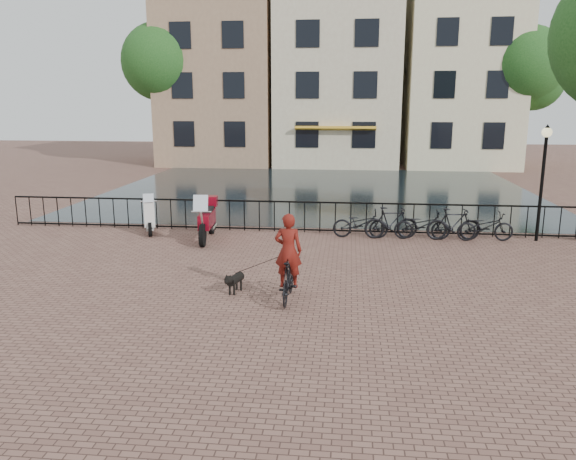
# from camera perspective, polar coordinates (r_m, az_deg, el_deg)

# --- Properties ---
(ground) EXTENTS (100.00, 100.00, 0.00)m
(ground) POSITION_cam_1_polar(r_m,az_deg,el_deg) (10.85, -1.75, -9.72)
(ground) COLOR brown
(ground) RESTS_ON ground
(canal_water) EXTENTS (20.00, 20.00, 0.00)m
(canal_water) POSITION_cam_1_polar(r_m,az_deg,el_deg) (27.57, 3.24, 4.13)
(canal_water) COLOR black
(canal_water) RESTS_ON ground
(railing) EXTENTS (20.00, 0.05, 1.02)m
(railing) POSITION_cam_1_polar(r_m,az_deg,el_deg) (18.34, 1.70, 1.33)
(railing) COLOR black
(railing) RESTS_ON ground
(canal_house_left) EXTENTS (7.50, 9.00, 12.80)m
(canal_house_left) POSITION_cam_1_polar(r_m,az_deg,el_deg) (40.96, -6.58, 15.89)
(canal_house_left) COLOR #906E53
(canal_house_left) RESTS_ON ground
(canal_house_mid) EXTENTS (8.00, 9.50, 11.80)m
(canal_house_mid) POSITION_cam_1_polar(r_m,az_deg,el_deg) (39.97, 5.11, 15.28)
(canal_house_mid) COLOR #C3B293
(canal_house_mid) RESTS_ON ground
(canal_house_right) EXTENTS (7.00, 9.00, 13.30)m
(canal_house_right) POSITION_cam_1_polar(r_m,az_deg,el_deg) (40.62, 16.94, 15.82)
(canal_house_right) COLOR beige
(canal_house_right) RESTS_ON ground
(tree_far_left) EXTENTS (5.04, 5.04, 9.27)m
(tree_far_left) POSITION_cam_1_polar(r_m,az_deg,el_deg) (39.04, -12.84, 16.30)
(tree_far_left) COLOR black
(tree_far_left) RESTS_ON ground
(tree_far_right) EXTENTS (4.76, 4.76, 8.76)m
(tree_far_right) POSITION_cam_1_polar(r_m,az_deg,el_deg) (38.47, 23.05, 15.12)
(tree_far_right) COLOR black
(tree_far_right) RESTS_ON ground
(lamp_post) EXTENTS (0.30, 0.30, 3.45)m
(lamp_post) POSITION_cam_1_polar(r_m,az_deg,el_deg) (18.54, 24.55, 6.16)
(lamp_post) COLOR black
(lamp_post) RESTS_ON ground
(cyclist) EXTENTS (0.71, 1.64, 2.23)m
(cyclist) POSITION_cam_1_polar(r_m,az_deg,el_deg) (11.91, 0.03, -3.32)
(cyclist) COLOR black
(cyclist) RESTS_ON ground
(dog) EXTENTS (0.44, 0.78, 0.50)m
(dog) POSITION_cam_1_polar(r_m,az_deg,el_deg) (12.63, -5.37, -5.26)
(dog) COLOR black
(dog) RESTS_ON ground
(motorcycle) EXTENTS (0.72, 2.27, 1.60)m
(motorcycle) POSITION_cam_1_polar(r_m,az_deg,el_deg) (17.40, -8.25, 1.56)
(motorcycle) COLOR maroon
(motorcycle) RESTS_ON ground
(scooter) EXTENTS (0.91, 1.58, 1.41)m
(scooter) POSITION_cam_1_polar(r_m,az_deg,el_deg) (18.81, -13.88, 1.87)
(scooter) COLOR silver
(scooter) RESTS_ON ground
(parked_bike_0) EXTENTS (1.72, 0.60, 0.90)m
(parked_bike_0) POSITION_cam_1_polar(r_m,az_deg,el_deg) (17.72, 7.36, 0.64)
(parked_bike_0) COLOR black
(parked_bike_0) RESTS_ON ground
(parked_bike_1) EXTENTS (1.71, 0.71, 1.00)m
(parked_bike_1) POSITION_cam_1_polar(r_m,az_deg,el_deg) (17.75, 10.43, 0.72)
(parked_bike_1) COLOR black
(parked_bike_1) RESTS_ON ground
(parked_bike_2) EXTENTS (1.73, 0.64, 0.90)m
(parked_bike_2) POSITION_cam_1_polar(r_m,az_deg,el_deg) (17.86, 13.46, 0.49)
(parked_bike_2) COLOR black
(parked_bike_2) RESTS_ON ground
(parked_bike_3) EXTENTS (1.70, 0.63, 1.00)m
(parked_bike_3) POSITION_cam_1_polar(r_m,az_deg,el_deg) (18.00, 16.47, 0.56)
(parked_bike_3) COLOR black
(parked_bike_3) RESTS_ON ground
(parked_bike_4) EXTENTS (1.76, 0.76, 0.90)m
(parked_bike_4) POSITION_cam_1_polar(r_m,az_deg,el_deg) (18.20, 19.40, 0.33)
(parked_bike_4) COLOR black
(parked_bike_4) RESTS_ON ground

